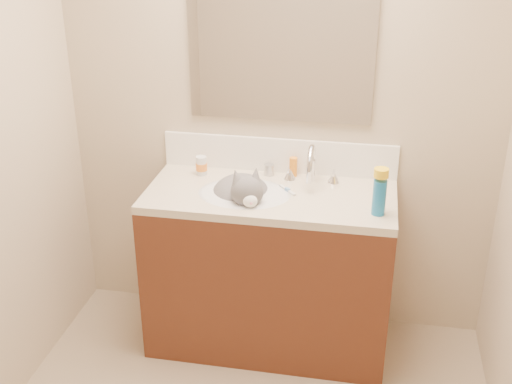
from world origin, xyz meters
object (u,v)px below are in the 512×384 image
at_px(basin, 245,206).
at_px(spray_can, 379,197).
at_px(vanity_cabinet, 269,273).
at_px(faucet, 311,168).
at_px(pill_bottle, 201,166).
at_px(amber_bottle, 293,167).
at_px(cat, 242,196).
at_px(silver_jar, 269,170).

xyz_separation_m(basin, spray_can, (0.63, -0.11, 0.15)).
bearing_deg(basin, vanity_cabinet, 14.04).
xyz_separation_m(faucet, pill_bottle, (-0.56, 0.01, -0.04)).
bearing_deg(pill_bottle, amber_bottle, 8.32).
relative_size(vanity_cabinet, faucet, 4.29).
height_order(basin, pill_bottle, pill_bottle).
xyz_separation_m(basin, cat, (-0.02, 0.02, 0.04)).
bearing_deg(cat, spray_can, -34.98).
distance_m(vanity_cabinet, spray_can, 0.75).
relative_size(vanity_cabinet, spray_can, 7.33).
bearing_deg(basin, amber_bottle, 51.13).
relative_size(basin, amber_bottle, 4.52).
xyz_separation_m(cat, spray_can, (0.65, -0.13, 0.11)).
height_order(faucet, spray_can, faucet).
height_order(silver_jar, amber_bottle, amber_bottle).
bearing_deg(cat, basin, -76.41).
relative_size(faucet, spray_can, 1.71).
xyz_separation_m(vanity_cabinet, pill_bottle, (-0.38, 0.15, 0.50)).
distance_m(silver_jar, amber_bottle, 0.12).
relative_size(basin, silver_jar, 7.76).
bearing_deg(silver_jar, vanity_cabinet, -78.75).
height_order(cat, spray_can, cat).
bearing_deg(vanity_cabinet, amber_bottle, 69.72).
height_order(vanity_cabinet, spray_can, spray_can).
bearing_deg(silver_jar, pill_bottle, -170.28).
xyz_separation_m(amber_bottle, spray_can, (0.43, -0.36, 0.03)).
height_order(vanity_cabinet, faucet, faucet).
bearing_deg(pill_bottle, faucet, -1.53).
relative_size(faucet, amber_bottle, 2.81).
xyz_separation_m(faucet, silver_jar, (-0.22, 0.07, -0.06)).
xyz_separation_m(pill_bottle, silver_jar, (0.34, 0.06, -0.02)).
distance_m(basin, pill_bottle, 0.34).
distance_m(amber_bottle, spray_can, 0.56).
distance_m(vanity_cabinet, faucet, 0.58).
xyz_separation_m(vanity_cabinet, spray_can, (0.51, -0.14, 0.53)).
relative_size(silver_jar, amber_bottle, 0.58).
height_order(cat, pill_bottle, cat).
height_order(vanity_cabinet, silver_jar, silver_jar).
distance_m(basin, silver_jar, 0.27).
height_order(vanity_cabinet, basin, basin).
relative_size(faucet, pill_bottle, 2.85).
bearing_deg(basin, pill_bottle, 145.03).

